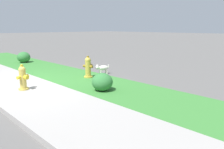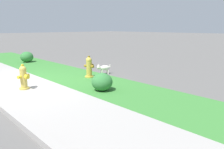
{
  "view_description": "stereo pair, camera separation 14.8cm",
  "coord_description": "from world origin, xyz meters",
  "px_view_note": "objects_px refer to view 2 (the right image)",
  "views": [
    {
      "loc": [
        6.67,
        -2.42,
        1.72
      ],
      "look_at": [
        2.36,
        1.83,
        0.4
      ],
      "focal_mm": 35.0,
      "sensor_mm": 36.0,
      "label": 1
    },
    {
      "loc": [
        6.78,
        -2.31,
        1.72
      ],
      "look_at": [
        2.36,
        1.83,
        0.4
      ],
      "focal_mm": 35.0,
      "sensor_mm": 36.0,
      "label": 2
    }
  ],
  "objects_px": {
    "fire_hydrant_by_grass_verge": "(24,77)",
    "small_white_dog": "(104,68)",
    "fire_hydrant_mid_block": "(89,67)",
    "shrub_bush_near_lamp": "(27,57)",
    "shrub_bush_mid_verge": "(102,82)"
  },
  "relations": [
    {
      "from": "shrub_bush_near_lamp",
      "to": "fire_hydrant_by_grass_verge",
      "type": "bearing_deg",
      "value": -23.12
    },
    {
      "from": "fire_hydrant_mid_block",
      "to": "fire_hydrant_by_grass_verge",
      "type": "bearing_deg",
      "value": -107.21
    },
    {
      "from": "fire_hydrant_mid_block",
      "to": "small_white_dog",
      "type": "bearing_deg",
      "value": 79.72
    },
    {
      "from": "fire_hydrant_by_grass_verge",
      "to": "shrub_bush_mid_verge",
      "type": "bearing_deg",
      "value": 115.74
    },
    {
      "from": "shrub_bush_near_lamp",
      "to": "shrub_bush_mid_verge",
      "type": "xyz_separation_m",
      "value": [
        6.34,
        -0.51,
        -0.02
      ]
    },
    {
      "from": "fire_hydrant_by_grass_verge",
      "to": "small_white_dog",
      "type": "relative_size",
      "value": 1.39
    },
    {
      "from": "shrub_bush_mid_verge",
      "to": "shrub_bush_near_lamp",
      "type": "bearing_deg",
      "value": 175.39
    },
    {
      "from": "small_white_dog",
      "to": "shrub_bush_mid_verge",
      "type": "distance_m",
      "value": 2.17
    },
    {
      "from": "fire_hydrant_by_grass_verge",
      "to": "shrub_bush_near_lamp",
      "type": "relative_size",
      "value": 1.15
    },
    {
      "from": "fire_hydrant_mid_block",
      "to": "shrub_bush_mid_verge",
      "type": "distance_m",
      "value": 1.71
    },
    {
      "from": "fire_hydrant_mid_block",
      "to": "fire_hydrant_by_grass_verge",
      "type": "height_order",
      "value": "fire_hydrant_mid_block"
    },
    {
      "from": "fire_hydrant_by_grass_verge",
      "to": "shrub_bush_near_lamp",
      "type": "bearing_deg",
      "value": -130.93
    },
    {
      "from": "fire_hydrant_mid_block",
      "to": "shrub_bush_near_lamp",
      "type": "height_order",
      "value": "fire_hydrant_mid_block"
    },
    {
      "from": "fire_hydrant_mid_block",
      "to": "shrub_bush_mid_verge",
      "type": "relative_size",
      "value": 1.3
    },
    {
      "from": "fire_hydrant_by_grass_verge",
      "to": "shrub_bush_near_lamp",
      "type": "xyz_separation_m",
      "value": [
        -4.75,
        2.03,
        -0.08
      ]
    }
  ]
}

